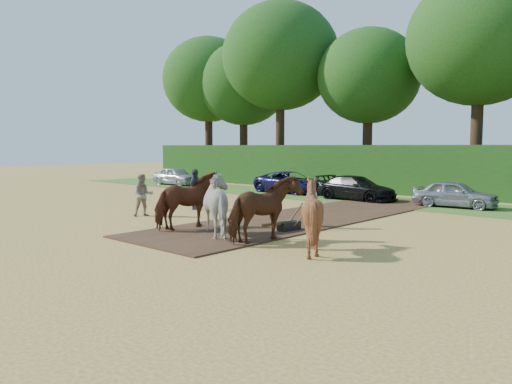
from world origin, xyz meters
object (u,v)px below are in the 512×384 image
(spectator_far, at_px, (195,189))
(plough_team, at_px, (246,207))
(parked_cars, at_px, (385,189))
(spectator_near, at_px, (143,195))

(spectator_far, bearing_deg, plough_team, -147.45)
(plough_team, height_order, parked_cars, plough_team)
(spectator_near, distance_m, parked_cars, 12.72)
(spectator_near, distance_m, spectator_far, 2.89)
(spectator_near, xyz_separation_m, plough_team, (6.74, -0.85, 0.13))
(plough_team, bearing_deg, spectator_near, 172.84)
(spectator_near, relative_size, parked_cars, 0.05)
(plough_team, bearing_deg, spectator_far, 151.18)
(spectator_far, relative_size, parked_cars, 0.05)
(spectator_near, relative_size, plough_team, 0.26)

